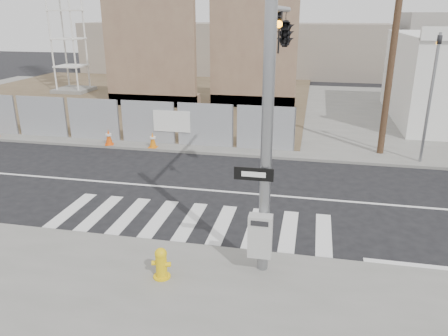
% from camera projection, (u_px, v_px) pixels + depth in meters
% --- Properties ---
extents(ground, '(100.00, 100.00, 0.00)m').
position_uv_depth(ground, '(209.00, 190.00, 15.67)').
color(ground, black).
rests_on(ground, ground).
extents(sidewalk_far, '(50.00, 20.00, 0.12)m').
position_uv_depth(sidewalk_far, '(260.00, 109.00, 28.55)').
color(sidewalk_far, slate).
rests_on(sidewalk_far, ground).
extents(signal_pole, '(0.96, 5.87, 7.00)m').
position_uv_depth(signal_pole, '(280.00, 62.00, 11.69)').
color(signal_pole, gray).
rests_on(signal_pole, sidewalk_near).
extents(far_signal_pole, '(0.16, 0.20, 5.60)m').
position_uv_depth(far_signal_pole, '(433.00, 81.00, 17.20)').
color(far_signal_pole, gray).
rests_on(far_signal_pole, sidewalk_far).
extents(chain_link_fence, '(24.60, 0.04, 2.00)m').
position_uv_depth(chain_link_fence, '(38.00, 116.00, 21.82)').
color(chain_link_fence, gray).
rests_on(chain_link_fence, sidewalk_far).
extents(concrete_wall_left, '(6.00, 1.30, 8.00)m').
position_uv_depth(concrete_wall_left, '(151.00, 56.00, 27.93)').
color(concrete_wall_left, brown).
rests_on(concrete_wall_left, sidewalk_far).
extents(concrete_wall_right, '(5.50, 1.30, 8.00)m').
position_uv_depth(concrete_wall_right, '(253.00, 56.00, 27.60)').
color(concrete_wall_right, brown).
rests_on(concrete_wall_right, sidewalk_far).
extents(utility_pole_right, '(1.60, 0.28, 10.00)m').
position_uv_depth(utility_pole_right, '(395.00, 34.00, 17.73)').
color(utility_pole_right, '#483121').
rests_on(utility_pole_right, sidewalk_far).
extents(fire_hydrant, '(0.50, 0.50, 0.77)m').
position_uv_depth(fire_hydrant, '(161.00, 263.00, 10.22)').
color(fire_hydrant, '#E4BA0C').
rests_on(fire_hydrant, sidewalk_near).
extents(traffic_cone_c, '(0.52, 0.52, 0.76)m').
position_uv_depth(traffic_cone_c, '(109.00, 137.00, 20.53)').
color(traffic_cone_c, '#DD4C0B').
rests_on(traffic_cone_c, sidewalk_far).
extents(traffic_cone_d, '(0.39, 0.39, 0.73)m').
position_uv_depth(traffic_cone_d, '(153.00, 140.00, 20.11)').
color(traffic_cone_d, orange).
rests_on(traffic_cone_d, sidewalk_far).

